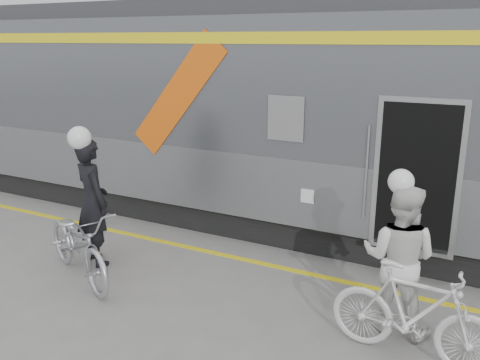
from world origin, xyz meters
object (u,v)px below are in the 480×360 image
Objects in this scene: man at (92,202)px; bicycle_right at (414,314)px; woman at (399,259)px; bicycle_left at (78,244)px.

bicycle_right is (4.88, -0.31, -0.45)m from man.
woman is 0.99× the size of bicycle_right.
bicycle_right is at bearing -62.14° from bicycle_left.
man is 0.74m from bicycle_left.
bicycle_right reaches higher than bicycle_left.
woman is at bearing -54.85° from bicycle_left.
woman is (4.58, 0.24, -0.08)m from man.
man is 4.59m from woman.
man is 1.08× the size of bicycle_right.
bicycle_left is at bearing 96.69° from bicycle_right.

